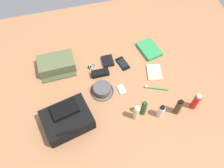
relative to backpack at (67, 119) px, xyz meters
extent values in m
cube|color=#A66E46|center=(-0.37, -0.21, -0.08)|extent=(2.64, 2.02, 0.02)
cube|color=black|center=(0.00, 0.00, 0.00)|extent=(0.37, 0.31, 0.12)
cube|color=black|center=(0.00, -0.04, 0.07)|extent=(0.20, 0.15, 0.03)
cylinder|color=black|center=(0.00, 0.12, 0.07)|extent=(0.14, 0.02, 0.02)
cube|color=#56603D|center=(0.01, -0.51, -0.02)|extent=(0.29, 0.18, 0.09)
cube|color=#454D30|center=(0.01, -0.41, -0.06)|extent=(0.27, 0.07, 0.01)
cylinder|color=#4D4D4D|center=(-0.29, -0.19, -0.03)|extent=(0.13, 0.13, 0.05)
torus|color=#4D4D4D|center=(-0.29, -0.19, -0.06)|extent=(0.18, 0.18, 0.01)
cylinder|color=red|center=(-0.90, 0.11, 0.01)|extent=(0.05, 0.05, 0.15)
cylinder|color=silver|center=(-0.90, 0.11, 0.09)|extent=(0.03, 0.03, 0.01)
cylinder|color=#473319|center=(-0.77, 0.11, 0.01)|extent=(0.04, 0.04, 0.15)
cylinder|color=black|center=(-0.77, 0.11, 0.09)|extent=(0.03, 0.03, 0.01)
cylinder|color=white|center=(-0.64, 0.11, -0.01)|extent=(0.04, 0.04, 0.12)
cylinder|color=black|center=(-0.64, 0.11, 0.06)|extent=(0.03, 0.03, 0.01)
cylinder|color=#19471E|center=(-0.53, 0.06, 0.01)|extent=(0.04, 0.04, 0.14)
cylinder|color=#19471E|center=(-0.53, 0.06, 0.08)|extent=(0.03, 0.03, 0.01)
cylinder|color=beige|center=(-0.47, 0.08, 0.01)|extent=(0.04, 0.04, 0.14)
cylinder|color=beige|center=(-0.47, 0.08, 0.09)|extent=(0.03, 0.03, 0.01)
cube|color=#2D934C|center=(-0.78, -0.49, -0.05)|extent=(0.19, 0.23, 0.03)
cube|color=white|center=(-0.78, -0.49, -0.05)|extent=(0.18, 0.22, 0.02)
cube|color=black|center=(-0.52, -0.40, -0.06)|extent=(0.10, 0.15, 0.01)
cube|color=black|center=(-0.52, -0.40, -0.05)|extent=(0.08, 0.10, 0.00)
cube|color=#B7B7BC|center=(-0.44, -0.17, -0.06)|extent=(0.06, 0.09, 0.01)
cylinder|color=silver|center=(-0.44, -0.18, -0.05)|extent=(0.03, 0.03, 0.00)
torus|color=#99999E|center=(-0.27, -0.44, -0.06)|extent=(0.06, 0.06, 0.01)
cylinder|color=black|center=(-0.24, -0.44, -0.06)|extent=(0.03, 0.03, 0.01)
cylinder|color=#198C33|center=(-0.70, -0.11, -0.06)|extent=(0.17, 0.08, 0.01)
cube|color=white|center=(-0.63, -0.14, -0.05)|extent=(0.02, 0.02, 0.01)
cube|color=black|center=(-0.40, -0.46, -0.05)|extent=(0.09, 0.11, 0.02)
cube|color=beige|center=(-0.74, -0.25, -0.06)|extent=(0.14, 0.17, 0.02)
cube|color=black|center=(-0.31, -0.35, -0.04)|extent=(0.14, 0.06, 0.04)
camera|label=1|loc=(-0.14, 0.68, 1.44)|focal=36.38mm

